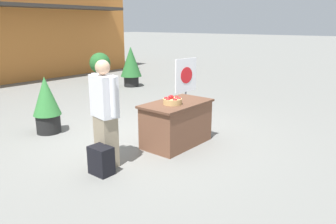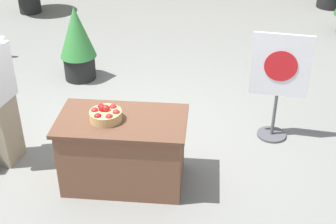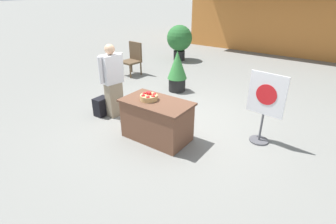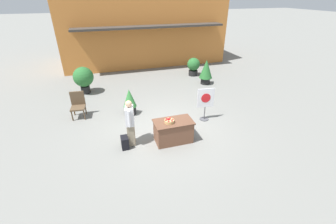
{
  "view_description": "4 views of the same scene",
  "coord_description": "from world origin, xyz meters",
  "px_view_note": "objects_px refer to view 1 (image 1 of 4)",
  "views": [
    {
      "loc": [
        -4.32,
        -4.26,
        2.13
      ],
      "look_at": [
        -0.14,
        -0.83,
        0.66
      ],
      "focal_mm": 35.0,
      "sensor_mm": 36.0,
      "label": 1
    },
    {
      "loc": [
        0.97,
        -4.76,
        3.26
      ],
      "look_at": [
        0.56,
        -0.41,
        0.66
      ],
      "focal_mm": 50.0,
      "sensor_mm": 36.0,
      "label": 2
    },
    {
      "loc": [
        2.87,
        -4.31,
        2.69
      ],
      "look_at": [
        0.4,
        -0.83,
        0.65
      ],
      "focal_mm": 28.0,
      "sensor_mm": 36.0,
      "label": 3
    },
    {
      "loc": [
        -1.98,
        -6.95,
        4.61
      ],
      "look_at": [
        0.11,
        -0.25,
        0.86
      ],
      "focal_mm": 24.0,
      "sensor_mm": 36.0,
      "label": 4
    }
  ],
  "objects_px": {
    "apple_basket": "(172,101)",
    "backpack": "(101,160)",
    "poster_board": "(186,84)",
    "potted_plant_far_left": "(46,103)",
    "display_table": "(176,123)",
    "potted_plant_near_right": "(131,64)",
    "person_visitor": "(105,114)",
    "potted_plant_far_right": "(100,66)"
  },
  "relations": [
    {
      "from": "display_table",
      "to": "poster_board",
      "type": "distance_m",
      "value": 2.01
    },
    {
      "from": "display_table",
      "to": "potted_plant_near_right",
      "type": "distance_m",
      "value": 5.9
    },
    {
      "from": "poster_board",
      "to": "apple_basket",
      "type": "bearing_deg",
      "value": -52.62
    },
    {
      "from": "apple_basket",
      "to": "potted_plant_near_right",
      "type": "distance_m",
      "value": 6.0
    },
    {
      "from": "potted_plant_far_right",
      "to": "potted_plant_far_left",
      "type": "height_order",
      "value": "potted_plant_far_left"
    },
    {
      "from": "apple_basket",
      "to": "potted_plant_far_left",
      "type": "distance_m",
      "value": 2.62
    },
    {
      "from": "apple_basket",
      "to": "backpack",
      "type": "height_order",
      "value": "apple_basket"
    },
    {
      "from": "apple_basket",
      "to": "poster_board",
      "type": "xyz_separation_m",
      "value": [
        1.83,
        1.06,
        -0.08
      ]
    },
    {
      "from": "poster_board",
      "to": "display_table",
      "type": "bearing_deg",
      "value": -51.06
    },
    {
      "from": "apple_basket",
      "to": "potted_plant_far_right",
      "type": "height_order",
      "value": "potted_plant_far_right"
    },
    {
      "from": "potted_plant_far_left",
      "to": "potted_plant_near_right",
      "type": "relative_size",
      "value": 0.83
    },
    {
      "from": "poster_board",
      "to": "potted_plant_far_left",
      "type": "height_order",
      "value": "poster_board"
    },
    {
      "from": "backpack",
      "to": "display_table",
      "type": "bearing_deg",
      "value": -2.97
    },
    {
      "from": "person_visitor",
      "to": "backpack",
      "type": "xyz_separation_m",
      "value": [
        -0.25,
        -0.17,
        -0.62
      ]
    },
    {
      "from": "apple_basket",
      "to": "potted_plant_near_right",
      "type": "relative_size",
      "value": 0.24
    },
    {
      "from": "person_visitor",
      "to": "potted_plant_far_left",
      "type": "bearing_deg",
      "value": 92.52
    },
    {
      "from": "potted_plant_near_right",
      "to": "poster_board",
      "type": "bearing_deg",
      "value": -116.21
    },
    {
      "from": "backpack",
      "to": "poster_board",
      "type": "relative_size",
      "value": 0.31
    },
    {
      "from": "apple_basket",
      "to": "display_table",
      "type": "bearing_deg",
      "value": 10.22
    },
    {
      "from": "apple_basket",
      "to": "person_visitor",
      "type": "relative_size",
      "value": 0.2
    },
    {
      "from": "poster_board",
      "to": "potted_plant_far_right",
      "type": "distance_m",
      "value": 5.54
    },
    {
      "from": "display_table",
      "to": "apple_basket",
      "type": "distance_m",
      "value": 0.48
    },
    {
      "from": "poster_board",
      "to": "potted_plant_far_left",
      "type": "xyz_separation_m",
      "value": [
        -2.79,
        1.36,
        -0.16
      ]
    },
    {
      "from": "apple_basket",
      "to": "backpack",
      "type": "xyz_separation_m",
      "value": [
        -1.51,
        0.11,
        -0.63
      ]
    },
    {
      "from": "apple_basket",
      "to": "potted_plant_far_left",
      "type": "bearing_deg",
      "value": 111.62
    },
    {
      "from": "backpack",
      "to": "potted_plant_far_left",
      "type": "distance_m",
      "value": 2.4
    },
    {
      "from": "poster_board",
      "to": "potted_plant_near_right",
      "type": "height_order",
      "value": "potted_plant_near_right"
    },
    {
      "from": "person_visitor",
      "to": "potted_plant_far_left",
      "type": "height_order",
      "value": "person_visitor"
    },
    {
      "from": "potted_plant_far_right",
      "to": "potted_plant_far_left",
      "type": "bearing_deg",
      "value": -139.26
    },
    {
      "from": "person_visitor",
      "to": "display_table",
      "type": "bearing_deg",
      "value": 0.0
    },
    {
      "from": "display_table",
      "to": "backpack",
      "type": "relative_size",
      "value": 3.15
    },
    {
      "from": "potted_plant_far_left",
      "to": "potted_plant_near_right",
      "type": "distance_m",
      "value": 5.18
    },
    {
      "from": "person_visitor",
      "to": "potted_plant_far_right",
      "type": "bearing_deg",
      "value": 61.74
    },
    {
      "from": "person_visitor",
      "to": "potted_plant_near_right",
      "type": "relative_size",
      "value": 1.18
    },
    {
      "from": "apple_basket",
      "to": "potted_plant_near_right",
      "type": "xyz_separation_m",
      "value": [
        3.65,
        4.76,
        -0.08
      ]
    },
    {
      "from": "display_table",
      "to": "person_visitor",
      "type": "xyz_separation_m",
      "value": [
        -1.41,
        0.26,
        0.44
      ]
    },
    {
      "from": "person_visitor",
      "to": "backpack",
      "type": "height_order",
      "value": "person_visitor"
    },
    {
      "from": "potted_plant_far_right",
      "to": "potted_plant_far_left",
      "type": "xyz_separation_m",
      "value": [
        -4.53,
        -3.9,
        -0.01
      ]
    },
    {
      "from": "display_table",
      "to": "potted_plant_near_right",
      "type": "bearing_deg",
      "value": 53.51
    },
    {
      "from": "apple_basket",
      "to": "potted_plant_far_left",
      "type": "height_order",
      "value": "potted_plant_far_left"
    },
    {
      "from": "apple_basket",
      "to": "potted_plant_far_right",
      "type": "bearing_deg",
      "value": 60.54
    },
    {
      "from": "display_table",
      "to": "potted_plant_near_right",
      "type": "height_order",
      "value": "potted_plant_near_right"
    }
  ]
}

